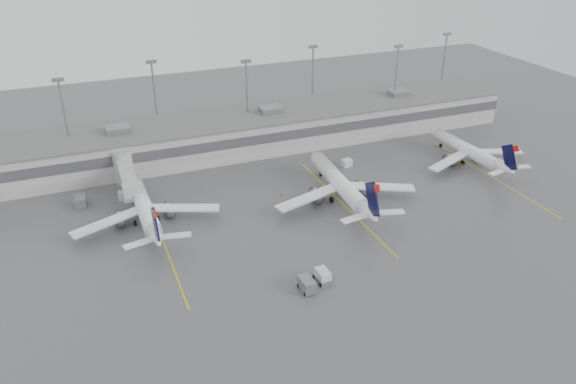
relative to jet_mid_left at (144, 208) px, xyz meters
name	(u,v)px	position (x,y,z in m)	size (l,w,h in m)	color
ground	(311,298)	(19.15, -31.51, -3.02)	(260.00, 260.00, 0.00)	#4B4B4D
terminal	(210,137)	(19.14, 26.47, 1.15)	(152.00, 17.00, 9.45)	#9E9E99
light_masts	(201,96)	(19.15, 32.24, 9.01)	(142.40, 8.00, 20.60)	gray
jet_bridge_right	(126,173)	(-1.35, 14.21, 0.85)	(4.00, 17.20, 7.00)	#9DA0A3
stand_markings	(258,222)	(19.15, -7.51, -3.01)	(105.25, 40.00, 0.01)	#DFBE0D
jet_mid_left	(144,208)	(0.00, 0.00, 0.00)	(26.79, 30.01, 9.71)	white
jet_mid_right	(342,185)	(37.11, -5.40, 0.24)	(28.83, 32.39, 10.47)	white
jet_far_right	(470,151)	(71.64, -0.13, -0.16)	(25.34, 28.44, 9.20)	white
baggage_tug	(323,277)	(22.40, -28.41, -2.23)	(2.19, 3.24, 2.02)	silver
baggage_cart	(307,284)	(19.20, -29.61, -1.95)	(2.00, 3.29, 2.06)	slate
gse_uld_b	(124,195)	(-2.47, 10.66, -2.21)	(2.29, 1.52, 1.62)	silver
gse_uld_c	(347,163)	(45.30, 8.23, -2.21)	(2.27, 1.51, 1.61)	silver
gse_loader	(81,201)	(-10.67, 10.78, -1.99)	(2.06, 3.29, 2.06)	slate
cone_b	(146,213)	(0.52, 2.94, -2.70)	(0.39, 0.39, 0.63)	#DF5B04
cone_c	(281,194)	(26.67, 0.51, -2.63)	(0.49, 0.49, 0.77)	#DF5B04
cone_d	(462,164)	(69.24, -1.15, -2.66)	(0.46, 0.46, 0.72)	#DF5B04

